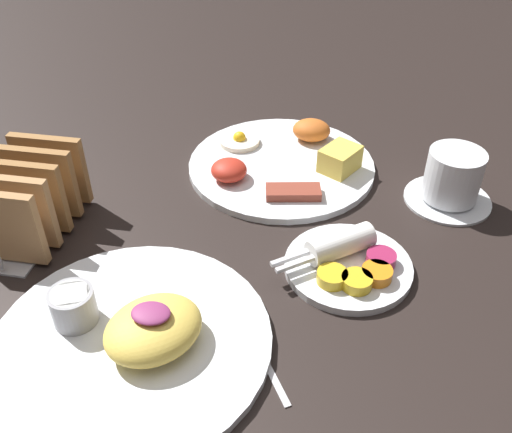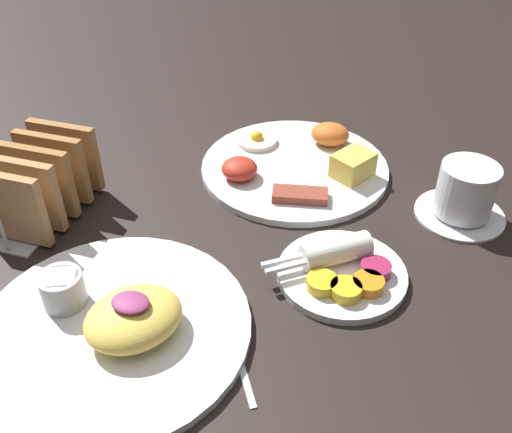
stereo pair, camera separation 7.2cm
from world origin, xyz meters
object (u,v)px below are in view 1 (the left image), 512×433
(plate_condiments, at_px, (348,263))
(toast_rack, at_px, (29,199))
(plate_foreground, at_px, (133,335))
(plate_breakfast, at_px, (284,162))
(coffee_cup, at_px, (452,179))

(plate_condiments, xyz_separation_m, toast_rack, (-0.41, 0.01, 0.04))
(plate_condiments, distance_m, plate_foreground, 0.26)
(plate_breakfast, relative_size, coffee_cup, 2.34)
(plate_breakfast, distance_m, plate_foreground, 0.38)
(plate_foreground, distance_m, toast_rack, 0.25)
(plate_condiments, height_order, coffee_cup, coffee_cup)
(plate_breakfast, distance_m, coffee_cup, 0.24)
(plate_breakfast, relative_size, plate_condiments, 1.67)
(toast_rack, xyz_separation_m, coffee_cup, (0.54, 0.16, -0.01))
(plate_breakfast, distance_m, plate_condiments, 0.24)
(plate_condiments, height_order, toast_rack, toast_rack)
(plate_breakfast, xyz_separation_m, toast_rack, (-0.30, -0.20, 0.04))
(plate_condiments, relative_size, toast_rack, 0.93)
(plate_condiments, xyz_separation_m, plate_foreground, (-0.21, -0.15, 0.00))
(plate_condiments, bearing_deg, plate_foreground, -144.38)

